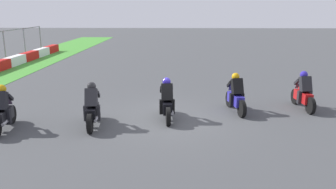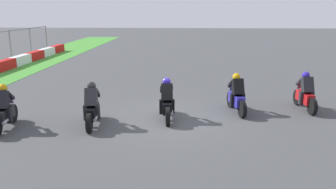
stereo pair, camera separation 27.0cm
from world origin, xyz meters
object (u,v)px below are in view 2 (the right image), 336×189
at_px(rider_lane_c, 167,102).
at_px(rider_lane_b, 237,96).
at_px(rider_lane_a, 305,94).
at_px(rider_lane_d, 92,108).
at_px(rider_lane_e, 4,111).

bearing_deg(rider_lane_c, rider_lane_b, -75.08).
relative_size(rider_lane_a, rider_lane_d, 1.00).
height_order(rider_lane_c, rider_lane_d, same).
bearing_deg(rider_lane_d, rider_lane_a, -80.04).
distance_m(rider_lane_a, rider_lane_c, 5.58).
bearing_deg(rider_lane_d, rider_lane_e, 93.53).
relative_size(rider_lane_c, rider_lane_d, 1.00).
bearing_deg(rider_lane_e, rider_lane_b, -81.60).
bearing_deg(rider_lane_c, rider_lane_e, 98.16).
relative_size(rider_lane_a, rider_lane_e, 1.00).
bearing_deg(rider_lane_d, rider_lane_b, -76.80).
relative_size(rider_lane_a, rider_lane_b, 1.01).
bearing_deg(rider_lane_a, rider_lane_d, 101.92).
xyz_separation_m(rider_lane_a, rider_lane_b, (-0.48, 2.75, 0.00)).
height_order(rider_lane_a, rider_lane_d, same).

